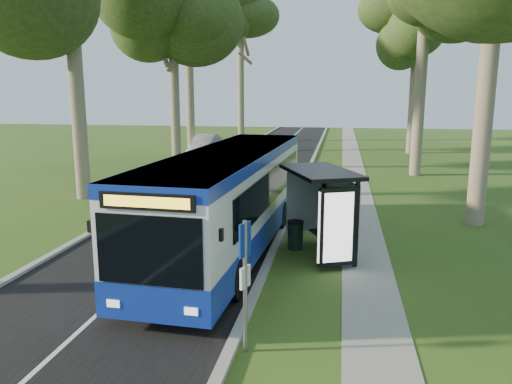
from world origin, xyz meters
TOP-DOWN VIEW (x-y plane):
  - ground at (0.00, 0.00)m, footprint 120.00×120.00m
  - road at (-3.50, 10.00)m, footprint 7.00×100.00m
  - kerb_east at (0.00, 10.00)m, footprint 0.25×100.00m
  - kerb_west at (-7.00, 10.00)m, footprint 0.25×100.00m
  - centre_line at (-3.50, 10.00)m, footprint 0.12×100.00m
  - footpath at (3.00, 10.00)m, footprint 1.50×100.00m
  - bus at (-1.43, 1.04)m, footprint 3.31×12.76m
  - bus_stop_sign at (0.30, -5.40)m, footprint 0.18×0.38m
  - bus_shelter at (1.63, 0.62)m, footprint 2.91×3.70m
  - litter_bin at (0.68, 1.58)m, footprint 0.55×0.55m
  - car_white at (-8.33, 21.04)m, footprint 2.18×4.59m
  - car_silver at (-9.45, 27.11)m, footprint 1.79×4.87m
  - tree_west_c at (-9.00, 18.00)m, footprint 5.20×5.20m
  - tree_west_d at (-11.00, 28.00)m, footprint 5.20×5.20m
  - tree_west_e at (-8.50, 38.00)m, footprint 5.20×5.20m
  - tree_east_d at (8.00, 30.00)m, footprint 5.20×5.20m

SIDE VIEW (x-z plane):
  - ground at x=0.00m, z-range 0.00..0.00m
  - road at x=-3.50m, z-range 0.00..0.02m
  - footpath at x=3.00m, z-range 0.00..0.02m
  - centre_line at x=-3.50m, z-range 0.02..0.02m
  - kerb_east at x=0.00m, z-range 0.00..0.12m
  - kerb_west at x=-7.00m, z-range 0.00..0.12m
  - litter_bin at x=0.68m, z-range 0.01..0.97m
  - car_white at x=-8.33m, z-range 0.00..1.51m
  - car_silver at x=-9.45m, z-range 0.00..1.59m
  - bus_stop_sign at x=0.30m, z-range 0.33..3.10m
  - bus at x=-1.43m, z-range 0.06..3.41m
  - bus_shelter at x=1.63m, z-range 0.58..3.39m
  - tree_west_c at x=-9.00m, z-range 3.12..16.00m
  - tree_west_e at x=-8.50m, z-range 3.63..18.72m
  - tree_east_d at x=8.00m, z-range 3.73..19.25m
  - tree_west_d at x=-11.00m, z-range 3.78..19.48m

